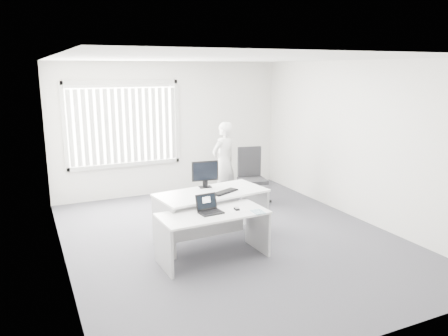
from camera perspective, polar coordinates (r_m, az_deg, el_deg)
name	(u,v)px	position (r m, az deg, el deg)	size (l,w,h in m)	color
ground	(231,238)	(7.09, 0.94, -9.14)	(6.00, 6.00, 0.00)	#5B5B63
wall_back	(170,128)	(9.44, -7.04, 5.14)	(5.00, 0.02, 2.80)	silver
wall_front	(373,208)	(4.28, 18.92, -4.94)	(5.00, 0.02, 2.80)	silver
wall_left	(58,168)	(6.05, -20.83, 0.03)	(0.02, 6.00, 2.80)	silver
wall_right	(358,141)	(8.09, 17.15, 3.37)	(0.02, 6.00, 2.80)	silver
ceiling	(232,58)	(6.57, 1.03, 14.13)	(5.00, 6.00, 0.02)	silver
window	(124,124)	(9.13, -12.99, 5.60)	(2.32, 0.06, 1.76)	silver
blinds	(124,126)	(9.07, -12.90, 5.37)	(2.20, 0.10, 1.50)	silver
desk_near	(213,226)	(6.19, -1.44, -7.54)	(1.55, 0.78, 0.69)	white
desk_far	(212,205)	(6.87, -1.62, -4.88)	(1.80, 1.03, 0.78)	white
office_chair	(252,187)	(8.70, 3.63, -2.49)	(0.75, 0.75, 1.14)	black
person	(224,161)	(8.86, -0.02, 0.87)	(0.59, 0.39, 1.62)	silver
laptop	(211,205)	(6.06, -1.71, -4.81)	(0.32, 0.28, 0.25)	black
paper_sheet	(237,209)	(6.25, 1.71, -5.44)	(0.27, 0.19, 0.00)	white
mouse	(237,208)	(6.23, 1.67, -5.30)	(0.06, 0.10, 0.04)	silver
booklet	(258,212)	(6.16, 4.47, -5.73)	(0.15, 0.21, 0.01)	white
keyboard	(225,192)	(6.76, 0.14, -3.14)	(0.47, 0.16, 0.02)	black
monitor	(205,174)	(7.01, -2.49, -0.82)	(0.43, 0.13, 0.43)	black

